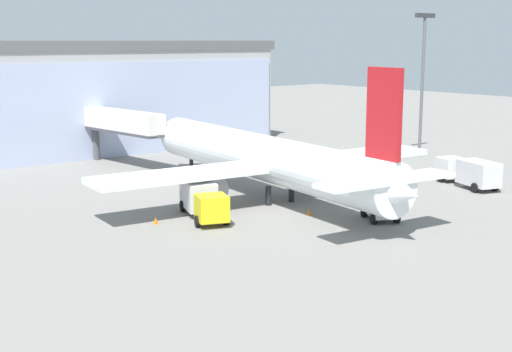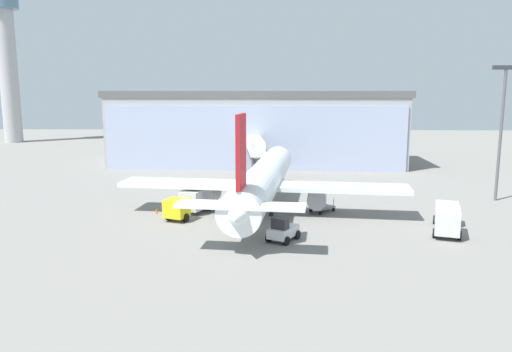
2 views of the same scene
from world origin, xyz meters
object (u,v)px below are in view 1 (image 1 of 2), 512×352
at_px(fuel_truck, 469,172).
at_px(safety_cone_nose, 309,212).
at_px(jet_bridge, 120,123).
at_px(baggage_cart, 323,184).
at_px(pushback_tug, 381,208).
at_px(apron_light_mast, 423,71).
at_px(catering_truck, 203,199).
at_px(safety_cone_wingtip, 156,220).
at_px(airplane, 267,159).

xyz_separation_m(fuel_truck, safety_cone_nose, (-19.18, 1.39, -1.19)).
height_order(jet_bridge, fuel_truck, jet_bridge).
xyz_separation_m(baggage_cart, pushback_tug, (-4.78, -11.12, 0.47)).
xyz_separation_m(apron_light_mast, pushback_tug, (-27.14, -17.74, -9.02)).
bearing_deg(apron_light_mast, baggage_cart, -163.52).
distance_m(catering_truck, safety_cone_wingtip, 4.13).
relative_size(apron_light_mast, pushback_tug, 4.49).
height_order(apron_light_mast, fuel_truck, apron_light_mast).
xyz_separation_m(jet_bridge, safety_cone_nose, (0.42, -29.77, -4.40)).
bearing_deg(safety_cone_nose, baggage_cart, 39.41).
relative_size(jet_bridge, catering_truck, 1.80).
xyz_separation_m(baggage_cart, safety_cone_nose, (-7.90, -6.50, -0.23)).
distance_m(jet_bridge, safety_cone_nose, 30.10).
xyz_separation_m(fuel_truck, baggage_cart, (-11.28, 7.88, -0.97)).
xyz_separation_m(pushback_tug, safety_cone_nose, (-3.13, 4.63, -0.70)).
relative_size(airplane, catering_truck, 4.84).
distance_m(apron_light_mast, fuel_truck, 20.14).
bearing_deg(catering_truck, safety_cone_nose, 76.37).
xyz_separation_m(fuel_truck, safety_cone_wingtip, (-30.00, 6.68, -1.19)).
height_order(airplane, fuel_truck, airplane).
relative_size(jet_bridge, fuel_truck, 1.80).
distance_m(jet_bridge, baggage_cart, 25.07).
distance_m(pushback_tug, safety_cone_nose, 5.63).
height_order(apron_light_mast, catering_truck, apron_light_mast).
relative_size(apron_light_mast, safety_cone_nose, 30.17).
height_order(fuel_truck, safety_cone_wingtip, fuel_truck).
distance_m(airplane, catering_truck, 8.53).
xyz_separation_m(apron_light_mast, fuel_truck, (-11.08, -14.50, -8.53)).
bearing_deg(airplane, baggage_cart, -84.49).
relative_size(jet_bridge, baggage_cart, 4.37).
distance_m(fuel_truck, baggage_cart, 13.80).
height_order(airplane, safety_cone_wingtip, airplane).
relative_size(fuel_truck, baggage_cart, 2.43).
distance_m(catering_truck, pushback_tug, 13.73).
relative_size(baggage_cart, pushback_tug, 0.85).
relative_size(apron_light_mast, baggage_cart, 5.29).
relative_size(airplane, pushback_tug, 9.95).
height_order(jet_bridge, baggage_cart, jet_bridge).
xyz_separation_m(airplane, pushback_tug, (1.97, -11.24, -2.54)).
height_order(jet_bridge, safety_cone_nose, jet_bridge).
xyz_separation_m(apron_light_mast, baggage_cart, (-22.36, -6.61, -9.49)).
bearing_deg(safety_cone_wingtip, apron_light_mast, 10.78).
distance_m(airplane, pushback_tug, 11.69).
bearing_deg(baggage_cart, catering_truck, -36.40).
distance_m(airplane, safety_cone_nose, 7.46).
relative_size(pushback_tug, safety_cone_nose, 6.73).
xyz_separation_m(apron_light_mast, catering_truck, (-37.17, -8.37, -8.53)).
bearing_deg(jet_bridge, apron_light_mast, -123.77).
relative_size(catering_truck, baggage_cart, 2.42).
distance_m(apron_light_mast, safety_cone_wingtip, 42.94).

